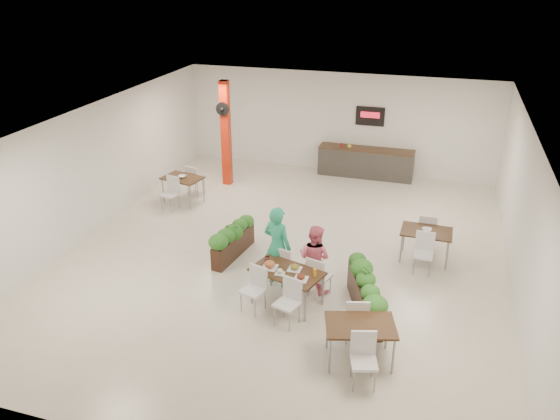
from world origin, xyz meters
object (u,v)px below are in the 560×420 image
Objects in this scene: diner_man at (277,246)px; side_table_a at (183,182)px; planter_left at (233,237)px; side_table_c at (360,331)px; red_column at (226,133)px; planter_right at (365,290)px; side_table_b at (426,236)px; service_counter at (366,162)px; main_table at (286,276)px; diner_woman at (314,258)px.

diner_man is 5.16m from side_table_a.
side_table_c is at bearing -39.55° from planter_left.
red_column is 1.67× the size of planter_right.
side_table_c is (5.26, -7.07, -1.02)m from red_column.
side_table_c is at bearing -84.76° from planter_right.
red_column is at bearing -40.30° from diner_man.
side_table_b is (6.82, -1.45, 0.00)m from side_table_a.
diner_man is 3.55m from side_table_b.
side_table_c is (5.95, -5.38, 0.00)m from side_table_a.
service_counter is at bearing 49.09° from side_table_a.
red_column reaches higher than main_table.
diner_man is (-0.39, 0.65, 0.26)m from main_table.
diner_man reaches higher than side_table_a.
service_counter is at bearing 25.00° from red_column.
planter_right is (1.56, 0.12, -0.13)m from main_table.
planter_right is 1.15× the size of side_table_c.
red_column is 8.87m from side_table_c.
main_table and side_table_b have the same top height.
red_column is at bearing -34.28° from diner_woman.
main_table is 0.78m from diner_woman.
red_column is 1.91× the size of side_table_a.
main_table is (-0.42, -7.61, 0.14)m from service_counter.
planter_left is at bearing 124.48° from side_table_c.
service_counter is 1.77× the size of planter_left.
side_table_c is at bearing -38.11° from main_table.
side_table_b is 4.03m from side_table_c.
planter_right reaches higher than planter_left.
service_counter is at bearing 98.61° from planter_right.
side_table_c is (-0.87, -3.94, -0.00)m from side_table_b.
side_table_a and side_table_c have the same top height.
diner_woman reaches higher than planter_right.
planter_left is 1.04× the size of side_table_b.
red_column is 4.56m from service_counter.
planter_right reaches higher than main_table.
planter_right is at bearing 4.38° from main_table.
diner_woman reaches higher than planter_left.
service_counter is 6.48m from planter_left.
red_column reaches higher than side_table_c.
planter_left is at bearing -66.47° from red_column.
main_table is at bearing -175.62° from planter_right.
diner_man is 0.94× the size of planter_right.
side_table_b is (1.01, 2.49, 0.12)m from planter_right.
service_counter is 1.79× the size of side_table_c.
service_counter is at bearing 114.21° from side_table_b.
diner_man is 2.88m from side_table_c.
side_table_c reaches higher than planter_left.
side_table_a is at bearing 121.89° from side_table_c.
service_counter is 1.56× the size of planter_right.
diner_woman is at bearing -90.10° from service_counter.
side_table_b and side_table_c have the same top height.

